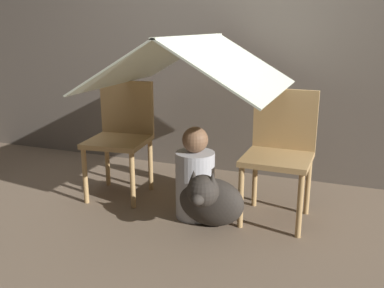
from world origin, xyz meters
TOP-DOWN VIEW (x-y plane):
  - ground_plane at (0.00, 0.00)m, footprint 8.80×8.80m
  - wall_back at (0.00, 1.12)m, footprint 7.00×0.05m
  - chair_left at (-0.60, 0.31)m, footprint 0.47×0.47m
  - chair_right at (0.59, 0.31)m, footprint 0.43×0.43m
  - sheet_canopy at (0.00, 0.24)m, footprint 1.19×1.17m
  - person_front at (0.07, 0.11)m, footprint 0.26×0.26m
  - dog at (0.22, -0.02)m, footprint 0.43×0.41m

SIDE VIEW (x-z plane):
  - ground_plane at x=0.00m, z-range 0.00..0.00m
  - dog at x=0.22m, z-range -0.02..0.41m
  - person_front at x=0.07m, z-range -0.04..0.58m
  - chair_left at x=-0.60m, z-range 0.05..0.91m
  - chair_right at x=0.59m, z-range 0.05..0.91m
  - sheet_canopy at x=0.00m, z-range 0.86..1.21m
  - wall_back at x=0.00m, z-range 0.00..2.50m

